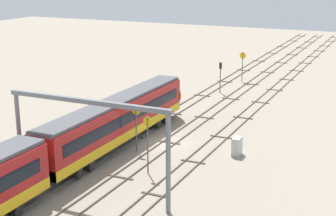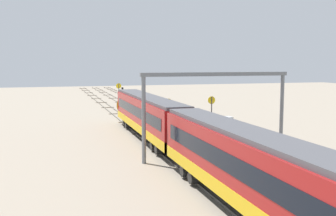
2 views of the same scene
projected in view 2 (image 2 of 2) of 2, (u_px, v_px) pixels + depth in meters
ground_plane at (174, 132)px, 49.77m from camera, size 204.27×204.27×0.00m
track_near_foreground at (205, 130)px, 50.96m from camera, size 188.27×2.40×0.16m
track_second_near at (174, 132)px, 49.76m from camera, size 188.27×2.40×0.16m
track_with_train at (142, 133)px, 48.55m from camera, size 188.27×2.40×0.16m
overhead_gantry at (217, 96)px, 35.70m from camera, size 0.40×14.21×7.91m
speed_sign_near_foreground at (168, 112)px, 45.46m from camera, size 0.14×0.91×4.64m
speed_sign_far_trackside at (211, 114)px, 42.25m from camera, size 0.14×0.82×5.18m
speed_sign_distant_end at (119, 91)px, 78.25m from camera, size 0.14×1.04×4.69m
signal_light_trackside_approach at (123, 96)px, 70.23m from camera, size 0.31×0.32×4.39m
relay_cabinet at (229, 123)px, 51.37m from camera, size 1.31×0.74×1.76m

